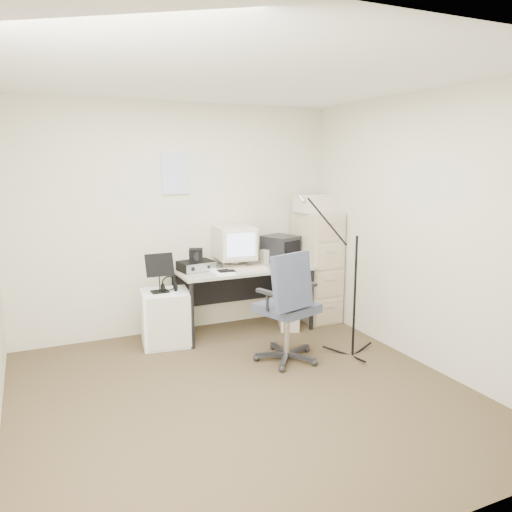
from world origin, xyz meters
name	(u,v)px	position (x,y,z in m)	size (l,w,h in m)	color
floor	(243,395)	(0.00, 0.00, -0.01)	(3.60, 3.60, 0.01)	#3A3223
ceiling	(241,76)	(0.00, 0.00, 2.50)	(3.60, 3.60, 0.01)	white
wall_back	(178,220)	(0.00, 1.80, 1.25)	(3.60, 0.02, 2.50)	beige
wall_front	(398,306)	(0.00, -1.80, 1.25)	(3.60, 0.02, 2.50)	beige
wall_right	(422,231)	(1.80, 0.00, 1.25)	(0.02, 3.60, 2.50)	beige
wall_calendar	(175,174)	(-0.02, 1.79, 1.75)	(0.30, 0.02, 0.44)	white
filing_cabinet	(316,266)	(1.58, 1.48, 0.65)	(0.40, 0.60, 1.30)	beige
printer	(317,204)	(1.58, 1.50, 1.39)	(0.47, 0.32, 0.18)	silver
desk	(244,299)	(0.63, 1.45, 0.36)	(1.50, 0.70, 0.73)	#96988B
crt_monitor	(235,246)	(0.57, 1.55, 0.95)	(0.40, 0.42, 0.44)	silver
crt_tv	(281,249)	(1.14, 1.55, 0.88)	(0.33, 0.35, 0.30)	black
desk_speaker	(265,257)	(0.93, 1.55, 0.81)	(0.08, 0.08, 0.15)	#BCB7A0
keyboard	(246,269)	(0.60, 1.32, 0.74)	(0.45, 0.16, 0.03)	silver
mouse	(280,267)	(0.96, 1.23, 0.75)	(0.07, 0.12, 0.04)	black
radio_receiver	(196,266)	(0.10, 1.51, 0.78)	(0.36, 0.26, 0.10)	black
radio_speaker	(196,255)	(0.09, 1.47, 0.90)	(0.14, 0.13, 0.14)	black
papers	(223,272)	(0.31, 1.27, 0.74)	(0.21, 0.28, 0.02)	white
pc_tower	(288,308)	(1.15, 1.36, 0.22)	(0.21, 0.47, 0.43)	silver
office_chair	(287,306)	(0.66, 0.49, 0.54)	(0.63, 0.63, 1.09)	#343949
side_cart	(166,318)	(-0.29, 1.36, 0.29)	(0.47, 0.38, 0.59)	white
music_stand	(159,273)	(-0.35, 1.32, 0.79)	(0.28, 0.15, 0.41)	black
headphones	(169,286)	(-0.26, 1.30, 0.64)	(0.17, 0.17, 0.03)	black
mic_stand	(355,278)	(1.32, 0.33, 0.78)	(0.02, 0.02, 1.56)	black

